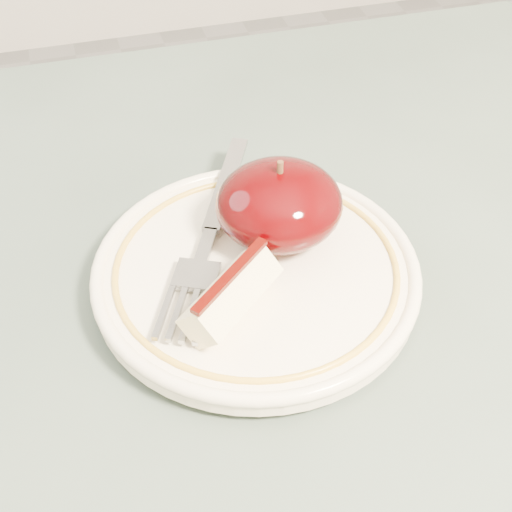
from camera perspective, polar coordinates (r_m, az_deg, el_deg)
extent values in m
cylinder|color=brown|center=(1.03, 13.51, -2.74)|extent=(0.05, 0.05, 0.71)
cube|color=#48594F|center=(0.41, -4.79, -17.32)|extent=(0.90, 0.90, 0.04)
cylinder|color=#F0E8C9|center=(0.46, 0.00, -2.24)|extent=(0.11, 0.11, 0.01)
cylinder|color=#F0E8C9|center=(0.46, 0.00, -1.45)|extent=(0.21, 0.21, 0.01)
torus|color=#F0E8C9|center=(0.45, 0.00, -1.01)|extent=(0.21, 0.21, 0.01)
torus|color=gold|center=(0.45, 0.00, -0.88)|extent=(0.18, 0.18, 0.00)
ellipsoid|color=black|center=(0.46, 1.86, 4.16)|extent=(0.08, 0.08, 0.05)
cylinder|color=#472D19|center=(0.44, 1.95, 6.97)|extent=(0.00, 0.00, 0.01)
cube|color=beige|center=(0.41, -1.99, -3.13)|extent=(0.07, 0.07, 0.03)
cube|color=#310401|center=(0.40, -2.04, -1.52)|extent=(0.06, 0.05, 0.00)
cube|color=gray|center=(0.51, -2.38, 5.90)|extent=(0.06, 0.10, 0.00)
cube|color=gray|center=(0.46, -4.02, 0.86)|extent=(0.02, 0.03, 0.00)
cube|color=gray|center=(0.44, -4.81, -1.56)|extent=(0.03, 0.03, 0.00)
cube|color=gray|center=(0.42, -4.25, -4.86)|extent=(0.02, 0.04, 0.00)
cube|color=gray|center=(0.42, -5.30, -4.71)|extent=(0.02, 0.04, 0.00)
cube|color=gray|center=(0.42, -6.33, -4.57)|extent=(0.02, 0.04, 0.00)
cube|color=gray|center=(0.42, -7.36, -4.43)|extent=(0.02, 0.04, 0.00)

